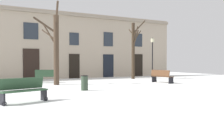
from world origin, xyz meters
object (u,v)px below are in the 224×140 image
object	(u,v)px
tree_near_facade	(134,48)
streetlamp	(152,53)
litter_bin	(85,83)
tree_foreground	(55,47)
bench_facing_shops	(162,76)
bench_near_center_tree	(23,90)
bench_near_lamp	(46,76)

from	to	relation	value
tree_near_facade	streetlamp	size ratio (longest dim) A/B	1.36
streetlamp	litter_bin	distance (m)	13.25
tree_foreground	streetlamp	distance (m)	11.56
litter_bin	bench_facing_shops	world-z (taller)	bench_facing_shops
tree_near_facade	bench_near_center_tree	size ratio (longest dim) A/B	2.89
tree_foreground	bench_facing_shops	world-z (taller)	tree_foreground
tree_foreground	litter_bin	xyz separation A→B (m)	(0.34, -3.98, -2.11)
streetlamp	litter_bin	size ratio (longest dim) A/B	4.88
tree_near_facade	bench_near_lamp	xyz separation A→B (m)	(-7.99, -0.57, -2.26)
bench_near_lamp	tree_near_facade	bearing A→B (deg)	-159.36
streetlamp	tree_foreground	bearing A→B (deg)	-161.29
bench_facing_shops	bench_near_center_tree	bearing A→B (deg)	110.40
tree_near_facade	tree_foreground	xyz separation A→B (m)	(-7.91, -2.54, -0.22)
tree_near_facade	streetlamp	distance (m)	3.27
tree_foreground	tree_near_facade	bearing A→B (deg)	17.83
tree_foreground	bench_near_lamp	bearing A→B (deg)	92.38
tree_near_facade	bench_near_center_tree	world-z (taller)	tree_near_facade
litter_bin	tree_foreground	bearing A→B (deg)	94.90
bench_near_center_tree	tree_near_facade	bearing A→B (deg)	23.94
streetlamp	bench_near_lamp	xyz separation A→B (m)	(-11.03, -1.73, -1.90)
litter_bin	bench_facing_shops	xyz separation A→B (m)	(6.85, 1.85, 0.08)
tree_near_facade	litter_bin	xyz separation A→B (m)	(-7.57, -6.52, -2.34)
bench_near_lamp	streetlamp	bearing A→B (deg)	-154.51
bench_facing_shops	litter_bin	bearing A→B (deg)	102.03
tree_near_facade	streetlamp	world-z (taller)	tree_near_facade
litter_bin	bench_near_lamp	world-z (taller)	bench_near_lamp
tree_near_facade	bench_facing_shops	world-z (taller)	tree_near_facade
tree_near_facade	streetlamp	xyz separation A→B (m)	(3.04, 1.16, -0.36)
streetlamp	bench_facing_shops	bearing A→B (deg)	-122.76
tree_near_facade	tree_foreground	bearing A→B (deg)	-162.17
tree_foreground	bench_facing_shops	distance (m)	7.77
tree_foreground	bench_near_lamp	size ratio (longest dim) A/B	3.19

